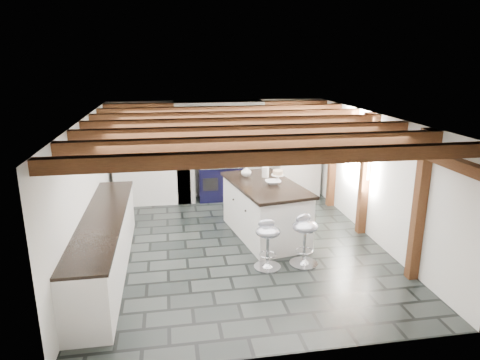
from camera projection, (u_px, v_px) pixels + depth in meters
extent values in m
plane|color=black|center=(238.00, 245.00, 7.68)|extent=(6.00, 6.00, 0.00)
plane|color=white|center=(218.00, 149.00, 10.21)|extent=(5.00, 0.00, 5.00)
plane|color=white|center=(87.00, 191.00, 6.96)|extent=(0.00, 6.00, 6.00)
plane|color=white|center=(374.00, 177.00, 7.77)|extent=(0.00, 6.00, 6.00)
plane|color=white|center=(238.00, 117.00, 7.05)|extent=(6.00, 6.00, 0.00)
cube|color=white|center=(185.00, 161.00, 9.85)|extent=(0.40, 0.60, 1.90)
cube|color=white|center=(253.00, 158.00, 10.11)|extent=(0.40, 0.60, 1.90)
cube|color=brown|center=(219.00, 115.00, 9.69)|extent=(2.10, 0.65, 0.18)
cube|color=white|center=(219.00, 108.00, 9.65)|extent=(2.00, 0.60, 0.31)
cube|color=black|center=(220.00, 114.00, 9.37)|extent=(1.00, 0.03, 0.22)
cube|color=silver|center=(221.00, 114.00, 9.36)|extent=(0.90, 0.01, 0.14)
cube|color=white|center=(143.00, 160.00, 9.68)|extent=(1.30, 0.58, 2.00)
cube|color=white|center=(298.00, 155.00, 10.27)|extent=(1.00, 0.58, 2.00)
cube|color=white|center=(105.00, 245.00, 6.64)|extent=(0.60, 3.80, 0.88)
cube|color=black|center=(102.00, 217.00, 6.51)|extent=(0.64, 3.80, 0.04)
cube|color=white|center=(175.00, 183.00, 9.95)|extent=(0.70, 0.60, 0.88)
cube|color=black|center=(174.00, 163.00, 9.82)|extent=(0.74, 0.64, 0.04)
cube|color=brown|center=(373.00, 134.00, 7.53)|extent=(0.15, 5.80, 0.14)
plane|color=white|center=(360.00, 149.00, 8.22)|extent=(0.00, 0.90, 0.90)
cube|color=brown|center=(277.00, 157.00, 4.61)|extent=(5.00, 0.16, 0.16)
cube|color=brown|center=(260.00, 142.00, 5.43)|extent=(5.00, 0.16, 0.16)
cube|color=brown|center=(248.00, 131.00, 6.25)|extent=(5.00, 0.16, 0.16)
cube|color=brown|center=(238.00, 122.00, 7.07)|extent=(5.00, 0.16, 0.16)
cube|color=brown|center=(230.00, 116.00, 7.89)|extent=(5.00, 0.16, 0.16)
cube|color=brown|center=(224.00, 110.00, 8.72)|extent=(5.00, 0.16, 0.16)
cube|color=brown|center=(219.00, 106.00, 9.54)|extent=(5.00, 0.16, 0.16)
cube|color=brown|center=(419.00, 207.00, 6.24)|extent=(0.15, 0.15, 2.30)
cube|color=brown|center=(365.00, 175.00, 7.94)|extent=(0.15, 0.15, 2.30)
cube|color=brown|center=(333.00, 156.00, 9.46)|extent=(0.15, 0.15, 2.30)
cylinder|color=black|center=(265.00, 139.00, 7.17)|extent=(0.01, 0.01, 0.56)
cylinder|color=white|center=(265.00, 158.00, 7.27)|extent=(0.09, 0.09, 0.22)
cylinder|color=black|center=(264.00, 136.00, 7.47)|extent=(0.01, 0.01, 0.56)
cylinder|color=white|center=(264.00, 154.00, 7.56)|extent=(0.09, 0.09, 0.22)
cylinder|color=black|center=(263.00, 133.00, 7.76)|extent=(0.01, 0.01, 0.56)
cylinder|color=white|center=(263.00, 151.00, 7.85)|extent=(0.09, 0.09, 0.22)
cube|color=black|center=(220.00, 180.00, 10.10)|extent=(1.00, 0.60, 0.90)
ellipsoid|color=silver|center=(209.00, 161.00, 9.93)|extent=(0.28, 0.28, 0.11)
ellipsoid|color=silver|center=(230.00, 160.00, 10.01)|extent=(0.28, 0.28, 0.11)
cylinder|color=silver|center=(221.00, 169.00, 9.69)|extent=(0.95, 0.03, 0.03)
cube|color=black|center=(210.00, 184.00, 9.77)|extent=(0.35, 0.02, 0.30)
cube|color=black|center=(232.00, 183.00, 9.85)|extent=(0.35, 0.02, 0.30)
cube|color=white|center=(265.00, 211.00, 7.99)|extent=(1.32, 2.13, 0.97)
cube|color=black|center=(265.00, 185.00, 7.85)|extent=(1.43, 2.23, 0.06)
imported|color=white|center=(246.00, 171.00, 8.26)|extent=(0.23, 0.23, 0.21)
ellipsoid|color=orange|center=(246.00, 163.00, 8.21)|extent=(0.22, 0.22, 0.13)
cylinder|color=white|center=(265.00, 172.00, 8.22)|extent=(0.13, 0.13, 0.20)
imported|color=white|center=(273.00, 182.00, 7.77)|extent=(0.33, 0.33, 0.07)
cylinder|color=white|center=(278.00, 178.00, 7.96)|extent=(0.06, 0.06, 0.11)
cylinder|color=white|center=(278.00, 175.00, 7.95)|extent=(0.24, 0.24, 0.02)
cylinder|color=tan|center=(278.00, 172.00, 7.93)|extent=(0.19, 0.19, 0.08)
cylinder|color=silver|center=(303.00, 264.00, 6.96)|extent=(0.46, 0.46, 0.03)
cone|color=silver|center=(304.00, 261.00, 6.94)|extent=(0.21, 0.21, 0.08)
cylinder|color=silver|center=(304.00, 245.00, 6.87)|extent=(0.05, 0.05, 0.57)
torus|color=silver|center=(304.00, 250.00, 6.89)|extent=(0.29, 0.29, 0.02)
ellipsoid|color=#999BA7|center=(305.00, 227.00, 6.78)|extent=(0.54, 0.54, 0.19)
ellipsoid|color=#999BA7|center=(301.00, 218.00, 6.83)|extent=(0.31, 0.21, 0.16)
cylinder|color=silver|center=(267.00, 267.00, 6.85)|extent=(0.43, 0.43, 0.03)
cone|color=silver|center=(267.00, 264.00, 6.83)|extent=(0.20, 0.20, 0.08)
cylinder|color=silver|center=(268.00, 249.00, 6.76)|extent=(0.05, 0.05, 0.54)
torus|color=silver|center=(268.00, 254.00, 6.78)|extent=(0.27, 0.27, 0.02)
ellipsoid|color=#999BA7|center=(268.00, 232.00, 6.68)|extent=(0.40, 0.40, 0.18)
ellipsoid|color=#999BA7|center=(267.00, 223.00, 6.74)|extent=(0.28, 0.11, 0.15)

